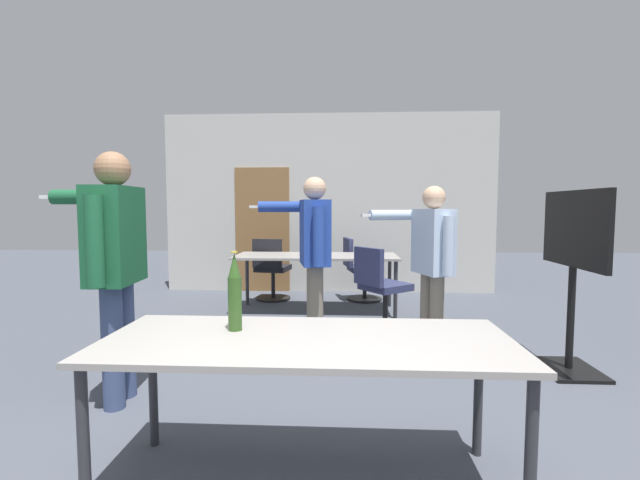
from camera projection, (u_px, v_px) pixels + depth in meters
back_wall at (327, 204)px, 7.05m from camera, size 5.42×0.12×2.92m
conference_table_near at (307, 351)px, 2.08m from camera, size 1.98×0.79×0.76m
conference_table_far at (316, 260)px, 5.70m from camera, size 2.15×0.80×0.76m
tv_screen at (573, 263)px, 3.58m from camera, size 0.44×0.98×1.54m
person_right_polo at (114, 254)px, 2.99m from camera, size 0.85×0.69×1.78m
person_far_watching at (431, 254)px, 4.00m from camera, size 0.85×0.59×1.59m
person_left_plaid at (313, 245)px, 4.28m from camera, size 0.87×0.68×1.70m
office_chair_far_left at (271, 271)px, 6.40m from camera, size 0.53×0.59×0.94m
office_chair_near_pushed at (360, 271)px, 6.42m from camera, size 0.60×0.54×0.94m
office_chair_far_right at (381, 291)px, 4.86m from camera, size 0.69×0.67×0.95m
beer_bottle at (235, 293)px, 2.19m from camera, size 0.07×0.07×0.41m
drink_cup at (324, 251)px, 5.78m from camera, size 0.07×0.07×0.09m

